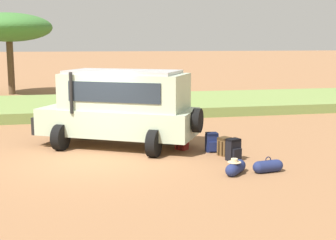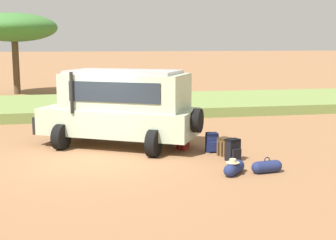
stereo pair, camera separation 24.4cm
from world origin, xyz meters
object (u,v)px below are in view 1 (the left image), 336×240
Objects in this scene: backpack_near_rear_wheel at (224,146)px; safari_vehicle at (121,107)px; backpack_cluster_center at (212,142)px; duffel_bag_low_black_case at (236,168)px; duffel_bag_soft_canvas at (268,166)px; backpack_outermost at (182,141)px; backpack_beside_front_wheel at (234,150)px; acacia_tree_left_mid at (9,28)px.

safari_vehicle is at bearing 147.38° from backpack_near_rear_wheel.
backpack_cluster_center is 2.50m from duffel_bag_low_black_case.
safari_vehicle is 5.16m from duffel_bag_soft_canvas.
duffel_bag_low_black_case is (-0.17, -2.49, -0.12)m from backpack_cluster_center.
backpack_outermost is (1.79, -0.80, -1.02)m from safari_vehicle.
backpack_outermost is (-1.04, 1.02, 0.01)m from backpack_near_rear_wheel.
duffel_bag_soft_canvas is at bearing -2.23° from duffel_bag_low_black_case.
duffel_bag_soft_canvas is at bearing -76.29° from backpack_near_rear_wheel.
backpack_outermost reaches higher than duffel_bag_low_black_case.
backpack_cluster_center is (-0.27, 1.16, -0.02)m from backpack_beside_front_wheel.
backpack_near_rear_wheel is at bearing 78.84° from duffel_bag_low_black_case.
backpack_near_rear_wheel is (0.22, -0.54, -0.02)m from backpack_cluster_center.
backpack_cluster_center is 1.04× the size of backpack_outermost.
duffel_bag_low_black_case is (2.45, -3.76, -1.13)m from safari_vehicle.
duffel_bag_low_black_case is 22.17m from acacia_tree_left_mid.
backpack_near_rear_wheel reaches higher than duffel_bag_soft_canvas.
backpack_near_rear_wheel reaches higher than duffel_bag_low_black_case.
backpack_beside_front_wheel reaches higher than backpack_near_rear_wheel.
duffel_bag_low_black_case is at bearing -77.59° from backpack_outermost.
backpack_outermost is at bearing 135.58° from backpack_near_rear_wheel.
safari_vehicle is 9.52× the size of backpack_outermost.
backpack_beside_front_wheel is 1.12× the size of backpack_outermost.
duffel_bag_low_black_case is at bearing -101.16° from backpack_near_rear_wheel.
backpack_beside_front_wheel is 0.84× the size of duffel_bag_low_black_case.
backpack_cluster_center reaches higher than duffel_bag_soft_canvas.
safari_vehicle is at bearing 131.15° from duffel_bag_soft_canvas.
backpack_beside_front_wheel is at bearing -67.58° from acacia_tree_left_mid.
safari_vehicle is at bearing -73.27° from acacia_tree_left_mid.
duffel_bag_low_black_case is at bearing -56.94° from safari_vehicle.
duffel_bag_soft_canvas is 22.51m from acacia_tree_left_mid.
backpack_cluster_center is 0.95m from backpack_outermost.
acacia_tree_left_mid is (-7.47, 20.48, 4.04)m from duffel_bag_low_black_case.
backpack_beside_front_wheel is at bearing -85.46° from backpack_near_rear_wheel.
duffel_bag_low_black_case is (-0.38, -1.95, -0.10)m from backpack_near_rear_wheel.
backpack_near_rear_wheel is at bearing -67.03° from acacia_tree_left_mid.
backpack_cluster_center is 19.93m from acacia_tree_left_mid.
backpack_cluster_center is at bearing -25.95° from safari_vehicle.
duffel_bag_soft_canvas is (0.87, -0.03, -0.01)m from duffel_bag_low_black_case.
safari_vehicle is 9.79× the size of backpack_near_rear_wheel.
duffel_bag_low_black_case is 0.87m from duffel_bag_soft_canvas.
backpack_outermost is at bearing 102.41° from duffel_bag_low_black_case.
backpack_near_rear_wheel is at bearing -44.42° from backpack_outermost.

